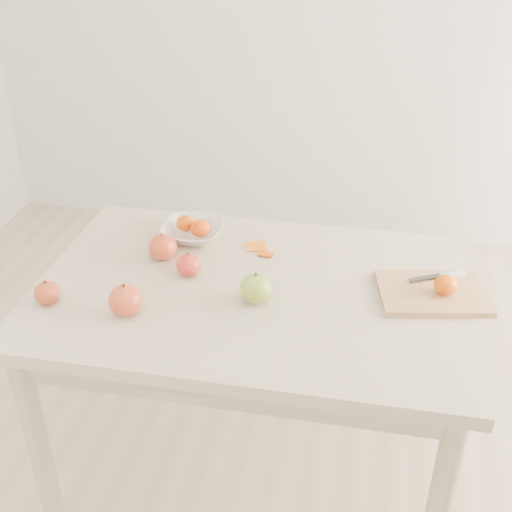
# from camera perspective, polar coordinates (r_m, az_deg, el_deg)

# --- Properties ---
(ground) EXTENTS (3.50, 3.50, 0.00)m
(ground) POSITION_cam_1_polar(r_m,az_deg,el_deg) (2.29, -0.25, -18.58)
(ground) COLOR #C6B293
(ground) RESTS_ON ground
(table) EXTENTS (1.20, 0.80, 0.75)m
(table) POSITION_cam_1_polar(r_m,az_deg,el_deg) (1.84, -0.30, -5.30)
(table) COLOR beige
(table) RESTS_ON ground
(cutting_board) EXTENTS (0.32, 0.26, 0.02)m
(cutting_board) POSITION_cam_1_polar(r_m,az_deg,el_deg) (1.81, 15.39, -3.17)
(cutting_board) COLOR tan
(cutting_board) RESTS_ON table
(board_tangerine) EXTENTS (0.06, 0.06, 0.05)m
(board_tangerine) POSITION_cam_1_polar(r_m,az_deg,el_deg) (1.78, 16.51, -2.47)
(board_tangerine) COLOR orange
(board_tangerine) RESTS_ON cutting_board
(fruit_bowl) EXTENTS (0.19, 0.19, 0.05)m
(fruit_bowl) POSITION_cam_1_polar(r_m,az_deg,el_deg) (2.02, -5.67, 2.17)
(fruit_bowl) COLOR white
(fruit_bowl) RESTS_ON table
(bowl_tangerine_near) EXTENTS (0.06, 0.06, 0.05)m
(bowl_tangerine_near) POSITION_cam_1_polar(r_m,az_deg,el_deg) (2.02, -6.30, 2.90)
(bowl_tangerine_near) COLOR #DD6407
(bowl_tangerine_near) RESTS_ON fruit_bowl
(bowl_tangerine_far) EXTENTS (0.06, 0.06, 0.05)m
(bowl_tangerine_far) POSITION_cam_1_polar(r_m,az_deg,el_deg) (1.99, -4.99, 2.47)
(bowl_tangerine_far) COLOR #E24907
(bowl_tangerine_far) RESTS_ON fruit_bowl
(orange_peel_a) EXTENTS (0.07, 0.06, 0.01)m
(orange_peel_a) POSITION_cam_1_polar(r_m,az_deg,el_deg) (1.96, 0.01, 0.74)
(orange_peel_a) COLOR orange
(orange_peel_a) RESTS_ON table
(orange_peel_b) EXTENTS (0.05, 0.04, 0.01)m
(orange_peel_b) POSITION_cam_1_polar(r_m,az_deg,el_deg) (1.93, 0.87, 0.13)
(orange_peel_b) COLOR #CD4E0E
(orange_peel_b) RESTS_ON table
(paring_knife) EXTENTS (0.16, 0.08, 0.01)m
(paring_knife) POSITION_cam_1_polar(r_m,az_deg,el_deg) (1.86, 16.79, -1.70)
(paring_knife) COLOR white
(paring_knife) RESTS_ON cutting_board
(apple_green) EXTENTS (0.09, 0.09, 0.08)m
(apple_green) POSITION_cam_1_polar(r_m,az_deg,el_deg) (1.71, -0.00, -2.89)
(apple_green) COLOR olive
(apple_green) RESTS_ON table
(apple_red_b) EXTENTS (0.07, 0.07, 0.07)m
(apple_red_b) POSITION_cam_1_polar(r_m,az_deg,el_deg) (1.83, -5.99, -0.78)
(apple_red_b) COLOR #A5101A
(apple_red_b) RESTS_ON table
(apple_red_a) EXTENTS (0.09, 0.09, 0.08)m
(apple_red_a) POSITION_cam_1_polar(r_m,az_deg,el_deg) (1.91, -8.29, 0.79)
(apple_red_a) COLOR maroon
(apple_red_a) RESTS_ON table
(apple_red_d) EXTENTS (0.07, 0.07, 0.06)m
(apple_red_d) POSITION_cam_1_polar(r_m,az_deg,el_deg) (1.79, -18.09, -3.14)
(apple_red_d) COLOR maroon
(apple_red_d) RESTS_ON table
(apple_red_c) EXTENTS (0.09, 0.09, 0.08)m
(apple_red_c) POSITION_cam_1_polar(r_m,az_deg,el_deg) (1.69, -11.53, -3.84)
(apple_red_c) COLOR #A61119
(apple_red_c) RESTS_ON table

